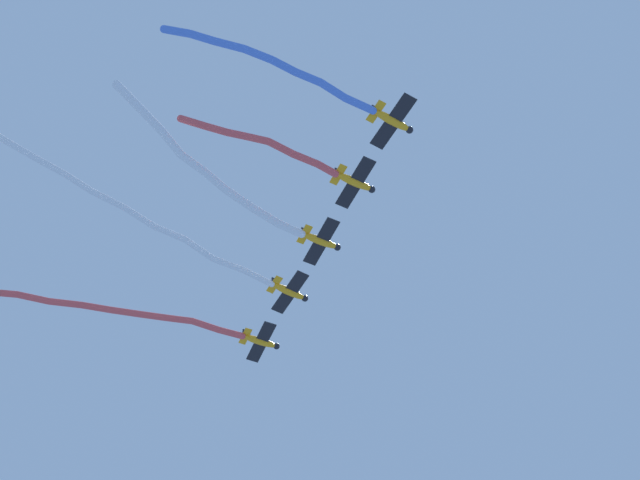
{
  "coord_description": "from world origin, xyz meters",
  "views": [
    {
      "loc": [
        -55.29,
        1.92,
        3.71
      ],
      "look_at": [
        -5.61,
        1.75,
        75.05
      ],
      "focal_mm": 48.02,
      "sensor_mm": 36.0,
      "label": 1
    }
  ],
  "objects_px": {
    "airplane_lead": "(393,121)",
    "airplane_left_wing": "(355,182)",
    "airplane_slot": "(290,292)",
    "airplane_right_wing": "(321,241)",
    "airplane_trail": "(261,341)"
  },
  "relations": [
    {
      "from": "airplane_lead",
      "to": "airplane_left_wing",
      "type": "xyz_separation_m",
      "value": [
        6.8,
        3.3,
        0.3
      ]
    },
    {
      "from": "airplane_lead",
      "to": "airplane_slot",
      "type": "relative_size",
      "value": 1.0
    },
    {
      "from": "airplane_left_wing",
      "to": "airplane_slot",
      "type": "distance_m",
      "value": 15.12
    },
    {
      "from": "airplane_right_wing",
      "to": "airplane_lead",
      "type": "bearing_deg",
      "value": -89.05
    },
    {
      "from": "airplane_lead",
      "to": "airplane_trail",
      "type": "relative_size",
      "value": 0.97
    },
    {
      "from": "airplane_left_wing",
      "to": "airplane_right_wing",
      "type": "height_order",
      "value": "airplane_left_wing"
    },
    {
      "from": "airplane_slot",
      "to": "airplane_trail",
      "type": "height_order",
      "value": "airplane_slot"
    },
    {
      "from": "airplane_slot",
      "to": "airplane_right_wing",
      "type": "bearing_deg",
      "value": -93.52
    },
    {
      "from": "airplane_left_wing",
      "to": "airplane_lead",
      "type": "bearing_deg",
      "value": -90.5
    },
    {
      "from": "airplane_lead",
      "to": "airplane_left_wing",
      "type": "distance_m",
      "value": 7.56
    },
    {
      "from": "airplane_lead",
      "to": "airplane_right_wing",
      "type": "distance_m",
      "value": 15.11
    },
    {
      "from": "airplane_left_wing",
      "to": "airplane_trail",
      "type": "relative_size",
      "value": 0.99
    },
    {
      "from": "airplane_slot",
      "to": "airplane_lead",
      "type": "bearing_deg",
      "value": -93.53
    },
    {
      "from": "airplane_left_wing",
      "to": "airplane_trail",
      "type": "height_order",
      "value": "airplane_left_wing"
    },
    {
      "from": "airplane_lead",
      "to": "airplane_right_wing",
      "type": "bearing_deg",
      "value": 86.08
    }
  ]
}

